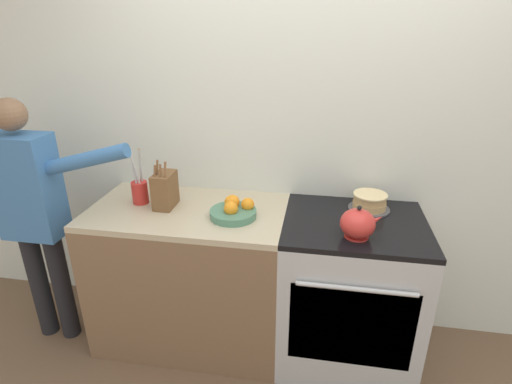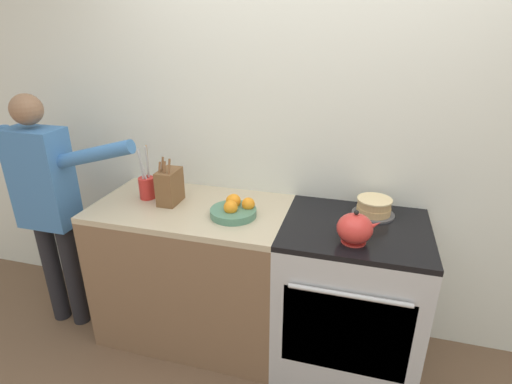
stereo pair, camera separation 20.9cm
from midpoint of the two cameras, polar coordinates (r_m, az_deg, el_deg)
The scene contains 9 objects.
wall_back at distance 2.42m, azimuth 11.02°, elevation 7.87°, with size 8.00×0.04×2.60m.
counter_cabinet at distance 2.60m, azimuth -6.44°, elevation -11.19°, with size 1.15×0.66×0.91m.
stove_range at distance 2.46m, azimuth 15.54°, elevation -14.29°, with size 0.78×0.69×0.91m.
layer_cake at distance 2.36m, azimuth 18.95°, elevation -2.13°, with size 0.24×0.24×0.10m.
tea_kettle at distance 2.04m, azimuth 16.87°, elevation -5.10°, with size 0.22×0.18×0.17m.
knife_block at distance 2.40m, azimuth -9.82°, elevation 0.76°, with size 0.11×0.18×0.29m.
utensil_crock at distance 2.50m, azimuth -13.06°, elevation 0.82°, with size 0.09×0.09×0.34m.
fruit_bowl at distance 2.24m, azimuth -0.45°, elevation -2.46°, with size 0.26×0.26×0.11m.
person_baker at distance 2.71m, azimuth -25.75°, elevation -0.81°, with size 0.90×0.20×1.55m.
Camera 2 is at (0.28, -1.63, 1.91)m, focal length 28.00 mm.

